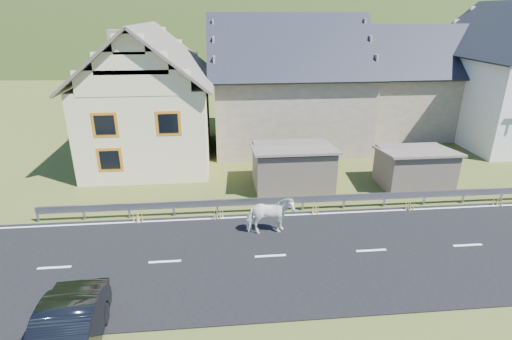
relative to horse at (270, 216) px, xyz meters
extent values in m
plane|color=#404B1A|center=(3.82, -1.70, -0.87)|extent=(160.00, 160.00, 0.00)
cube|color=black|center=(3.82, -1.70, -0.85)|extent=(60.00, 7.00, 0.04)
cube|color=silver|center=(3.82, -1.70, -0.82)|extent=(60.00, 6.60, 0.01)
cube|color=#93969B|center=(3.82, 1.98, -0.29)|extent=(28.00, 0.08, 0.34)
cube|color=#93969B|center=(-10.18, 2.00, -0.52)|extent=(0.10, 0.06, 0.70)
cube|color=#93969B|center=(-8.18, 2.00, -0.52)|extent=(0.10, 0.06, 0.70)
cube|color=#93969B|center=(-6.18, 2.00, -0.52)|extent=(0.10, 0.06, 0.70)
cube|color=#93969B|center=(-4.18, 2.00, -0.52)|extent=(0.10, 0.06, 0.70)
cube|color=#93969B|center=(-2.18, 2.00, -0.52)|extent=(0.10, 0.06, 0.70)
cube|color=#93969B|center=(-0.18, 2.00, -0.52)|extent=(0.10, 0.06, 0.70)
cube|color=#93969B|center=(1.82, 2.00, -0.52)|extent=(0.10, 0.06, 0.70)
cube|color=#93969B|center=(3.82, 2.00, -0.52)|extent=(0.10, 0.06, 0.70)
cube|color=#93969B|center=(5.82, 2.00, -0.52)|extent=(0.10, 0.06, 0.70)
cube|color=#93969B|center=(7.82, 2.00, -0.52)|extent=(0.10, 0.06, 0.70)
cube|color=#93969B|center=(9.82, 2.00, -0.52)|extent=(0.10, 0.06, 0.70)
cube|color=#93969B|center=(11.82, 2.00, -0.52)|extent=(0.10, 0.06, 0.70)
cube|color=#6F6153|center=(1.82, 4.80, 0.23)|extent=(4.30, 3.30, 2.40)
cube|color=#6F6153|center=(8.32, 4.30, 0.13)|extent=(3.80, 2.90, 2.20)
cube|color=beige|center=(-6.18, 10.30, 1.63)|extent=(7.00, 9.00, 5.00)
cube|color=#C77315|center=(-7.78, 5.80, 2.53)|extent=(1.30, 0.12, 1.30)
cube|color=#C77315|center=(-4.58, 5.80, 2.53)|extent=(1.30, 0.12, 1.30)
cube|color=#C77315|center=(-7.78, 5.80, 0.63)|extent=(1.30, 0.12, 1.30)
cube|color=gray|center=(-8.18, 11.80, 5.69)|extent=(0.70, 0.70, 2.40)
cube|color=gray|center=(2.82, 13.30, 1.63)|extent=(10.00, 9.00, 5.00)
cube|color=gray|center=(12.82, 15.30, 1.43)|extent=(9.00, 8.00, 4.60)
cube|color=white|center=(18.82, 12.30, 2.13)|extent=(8.00, 10.00, 6.00)
ellipsoid|color=#2A3D15|center=(8.82, 178.30, -20.87)|extent=(440.00, 280.00, 260.00)
ellipsoid|color=black|center=(-51.18, 108.30, 5.13)|extent=(76.00, 50.00, 28.00)
imported|color=white|center=(0.00, 0.00, 0.00)|extent=(1.01, 2.01, 1.66)
imported|color=black|center=(-6.19, -6.09, -0.13)|extent=(1.87, 4.57, 1.47)
camera|label=1|loc=(-1.96, -14.61, 7.91)|focal=28.00mm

